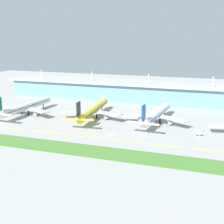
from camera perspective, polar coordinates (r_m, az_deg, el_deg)
name	(u,v)px	position (r m, az deg, el deg)	size (l,w,h in m)	color
ground_plane	(110,135)	(197.36, -0.28, -4.17)	(600.00, 600.00, 0.00)	#9E9E99
terminal_building	(150,92)	(297.61, 6.80, 3.60)	(288.00, 34.00, 26.85)	#6693A8
airliner_nearest	(26,106)	(256.03, -15.30, 0.97)	(48.76, 69.69, 18.90)	silver
airliner_near_middle	(93,110)	(235.77, -3.45, 0.38)	(48.57, 72.45, 18.90)	yellow
airliner_far_middle	(156,114)	(224.59, 8.00, -0.40)	(48.65, 67.76, 18.90)	white
taxiway_stripe_west	(7,128)	(223.92, -18.42, -2.72)	(28.00, 0.70, 0.04)	yellow
taxiway_stripe_mid_west	(52,133)	(205.37, -10.85, -3.71)	(28.00, 0.70, 0.04)	yellow
taxiway_stripe_centre	(101,138)	(191.12, -1.95, -4.77)	(28.00, 0.70, 0.04)	yellow
taxiway_stripe_mid_east	(157,145)	(182.17, 8.12, -5.84)	(28.00, 0.70, 0.04)	yellow
taxiway_stripe_east	(220,152)	(179.33, 18.90, -6.78)	(28.00, 0.70, 0.04)	yellow
grass_verge	(92,151)	(170.74, -3.71, -7.06)	(300.00, 18.00, 0.10)	#477A33
baggage_cart	(199,133)	(203.52, 15.48, -3.76)	(3.80, 2.39, 2.48)	silver
safety_cone_left_wingtip	(15,124)	(230.40, -17.19, -2.10)	(0.56, 0.56, 0.70)	orange
safety_cone_nose_front	(34,122)	(232.36, -13.85, -1.75)	(0.56, 0.56, 0.70)	orange
safety_cone_right_wingtip	(17,119)	(243.63, -16.79, -1.23)	(0.56, 0.56, 0.70)	orange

